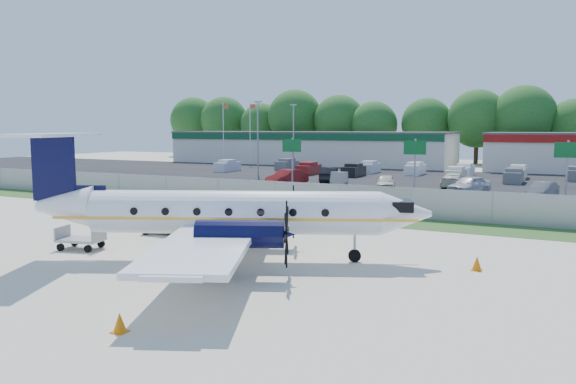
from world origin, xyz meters
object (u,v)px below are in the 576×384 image
at_px(aircraft, 226,212).
at_px(pushback_tug, 167,223).
at_px(baggage_cart_far, 81,239).
at_px(baggage_cart_near, 213,235).

bearing_deg(aircraft, pushback_tug, 148.87).
xyz_separation_m(pushback_tug, baggage_cart_far, (-1.19, -5.10, -0.07)).
bearing_deg(baggage_cart_far, aircraft, 9.13).
distance_m(aircraft, baggage_cart_far, 7.89).
height_order(aircraft, baggage_cart_near, aircraft).
bearing_deg(pushback_tug, baggage_cart_near, -14.95).
relative_size(aircraft, baggage_cart_near, 9.45).
height_order(baggage_cart_near, baggage_cart_far, baggage_cart_far).
bearing_deg(baggage_cart_near, pushback_tug, 165.05).
relative_size(aircraft, pushback_tug, 7.58).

